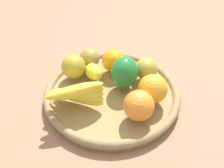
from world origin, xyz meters
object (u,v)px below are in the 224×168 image
at_px(apple_1, 74,66).
at_px(apple_0, 146,69).
at_px(bell_pepper, 125,73).
at_px(orange_1, 153,89).
at_px(banana_bunch, 76,94).
at_px(orange_0, 139,105).
at_px(orange_2, 113,61).
at_px(lemon_0, 94,72).
at_px(apple_2, 90,58).

bearing_deg(apple_1, apple_0, -26.37).
distance_m(bell_pepper, orange_1, 0.10).
xyz_separation_m(apple_0, banana_bunch, (-0.24, -0.03, 0.01)).
height_order(apple_0, bell_pepper, bell_pepper).
height_order(banana_bunch, orange_0, banana_bunch).
xyz_separation_m(banana_bunch, orange_2, (0.16, 0.11, -0.01)).
height_order(banana_bunch, apple_1, banana_bunch).
distance_m(apple_0, orange_2, 0.11).
relative_size(lemon_0, bell_pepper, 0.66).
xyz_separation_m(banana_bunch, bell_pepper, (0.16, 0.02, 0.01)).
distance_m(apple_0, apple_1, 0.23).
bearing_deg(lemon_0, apple_2, 81.01).
height_order(bell_pepper, apple_2, bell_pepper).
height_order(banana_bunch, lemon_0, banana_bunch).
bearing_deg(bell_pepper, apple_0, 149.39).
xyz_separation_m(banana_bunch, apple_2, (0.10, 0.16, -0.01)).
bearing_deg(orange_1, orange_2, 102.80).
xyz_separation_m(orange_2, apple_1, (-0.13, 0.02, 0.00)).
bearing_deg(orange_1, lemon_0, 125.02).
relative_size(apple_0, banana_bunch, 0.44).
bearing_deg(lemon_0, orange_1, -54.98).
distance_m(apple_0, lemon_0, 0.16).
distance_m(banana_bunch, orange_2, 0.19).
xyz_separation_m(banana_bunch, orange_1, (0.20, -0.07, -0.00)).
bearing_deg(apple_0, orange_0, -126.89).
relative_size(apple_0, apple_1, 0.92).
bearing_deg(apple_0, apple_1, 153.63).
height_order(apple_2, orange_0, orange_0).
distance_m(banana_bunch, bell_pepper, 0.16).
relative_size(bell_pepper, apple_1, 1.31).
xyz_separation_m(bell_pepper, orange_1, (0.04, -0.09, -0.01)).
distance_m(banana_bunch, orange_0, 0.17).
bearing_deg(banana_bunch, apple_0, 6.90).
bearing_deg(orange_0, bell_pepper, 79.71).
relative_size(apple_0, bell_pepper, 0.70).
relative_size(orange_1, apple_2, 1.26).
distance_m(lemon_0, apple_2, 0.06).
relative_size(banana_bunch, apple_2, 2.40).
xyz_separation_m(apple_1, orange_0, (0.10, -0.24, 0.00)).
bearing_deg(orange_1, orange_0, -148.63).
bearing_deg(bell_pepper, orange_0, 42.58).
bearing_deg(apple_1, orange_2, -9.73).
height_order(apple_0, orange_2, orange_2).
xyz_separation_m(orange_2, bell_pepper, (-0.00, -0.09, 0.01)).
xyz_separation_m(orange_1, apple_2, (-0.10, 0.22, -0.01)).
height_order(apple_0, banana_bunch, banana_bunch).
xyz_separation_m(apple_0, orange_2, (-0.08, 0.08, 0.00)).
relative_size(apple_0, apple_2, 1.06).
bearing_deg(lemon_0, apple_0, -23.69).
relative_size(apple_1, orange_0, 0.93).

